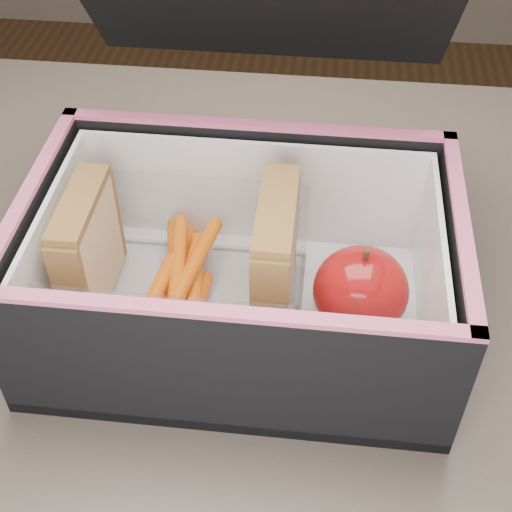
{
  "coord_description": "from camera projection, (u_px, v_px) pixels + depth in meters",
  "views": [
    {
      "loc": [
        0.04,
        -0.37,
        1.19
      ],
      "look_at": [
        0.0,
        0.02,
        0.81
      ],
      "focal_mm": 50.0,
      "sensor_mm": 36.0,
      "label": 1
    }
  ],
  "objects": [
    {
      "name": "kitchen_table",
      "position": [
        253.0,
        393.0,
        0.64
      ],
      "size": [
        1.2,
        0.8,
        0.75
      ],
      "color": "brown",
      "rests_on": "ground"
    },
    {
      "name": "lunch_bag",
      "position": [
        242.0,
        256.0,
        0.54
      ],
      "size": [
        0.31,
        0.33,
        0.28
      ],
      "color": "black",
      "rests_on": "kitchen_table"
    },
    {
      "name": "plastic_tub",
      "position": [
        182.0,
        269.0,
        0.55
      ],
      "size": [
        0.19,
        0.13,
        0.08
      ],
      "primitive_type": null,
      "color": "white",
      "rests_on": "lunch_bag"
    },
    {
      "name": "sandwich_left",
      "position": [
        89.0,
        249.0,
        0.54
      ],
      "size": [
        0.02,
        0.09,
        0.1
      ],
      "color": "tan",
      "rests_on": "plastic_tub"
    },
    {
      "name": "sandwich_right",
      "position": [
        275.0,
        259.0,
        0.53
      ],
      "size": [
        0.03,
        0.1,
        0.11
      ],
      "color": "tan",
      "rests_on": "plastic_tub"
    },
    {
      "name": "carrot_sticks",
      "position": [
        178.0,
        284.0,
        0.56
      ],
      "size": [
        0.05,
        0.16,
        0.03
      ],
      "color": "orange",
      "rests_on": "plastic_tub"
    },
    {
      "name": "paper_napkin",
      "position": [
        362.0,
        320.0,
        0.56
      ],
      "size": [
        0.08,
        0.08,
        0.01
      ],
      "primitive_type": "cube",
      "rotation": [
        0.0,
        0.0,
        0.16
      ],
      "color": "white",
      "rests_on": "lunch_bag"
    },
    {
      "name": "red_apple",
      "position": [
        361.0,
        291.0,
        0.53
      ],
      "size": [
        0.08,
        0.08,
        0.08
      ],
      "rotation": [
        0.0,
        0.0,
        -0.08
      ],
      "color": "maroon",
      "rests_on": "paper_napkin"
    }
  ]
}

